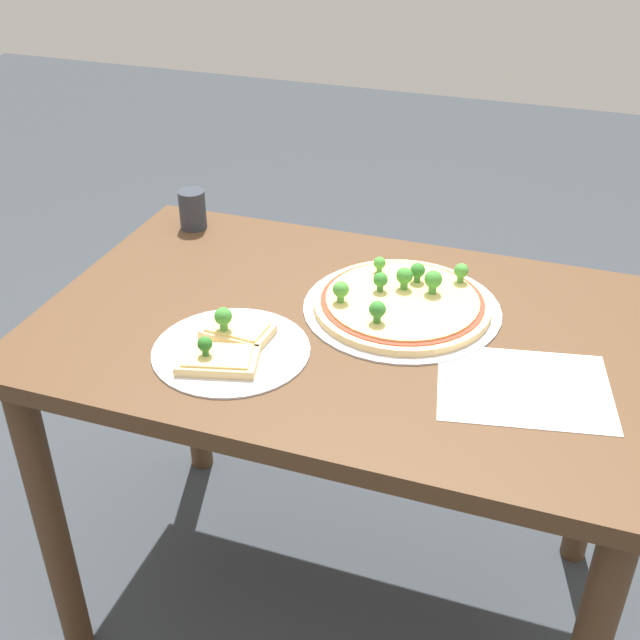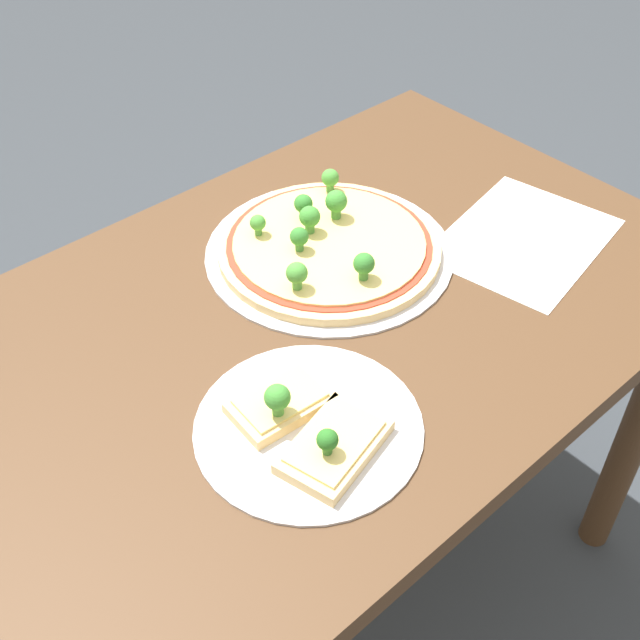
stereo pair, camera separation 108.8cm
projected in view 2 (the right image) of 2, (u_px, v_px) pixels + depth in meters
ground_plane at (322, 581)px, 1.64m from camera, size 8.00×8.00×0.00m
dining_table at (322, 363)px, 1.20m from camera, size 1.13×0.73×0.75m
pizza_tray_whole at (328, 246)px, 1.20m from camera, size 0.37×0.37×0.07m
pizza_tray_slice at (308, 425)px, 0.95m from camera, size 0.28×0.28×0.07m
paper_menu at (524, 239)px, 1.24m from camera, size 0.31×0.26×0.00m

